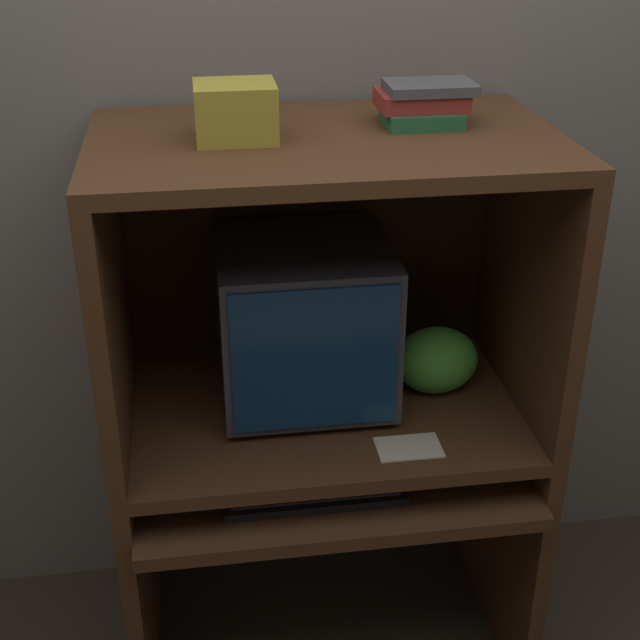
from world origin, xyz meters
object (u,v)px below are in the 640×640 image
at_px(book_stack, 423,103).
at_px(crt_monitor, 304,321).
at_px(storage_box, 235,112).
at_px(snack_bag, 436,360).
at_px(keyboard, 313,488).
at_px(mouse, 433,476).

bearing_deg(book_stack, crt_monitor, 178.99).
distance_m(crt_monitor, storage_box, 0.57).
bearing_deg(snack_bag, book_stack, 162.18).
distance_m(keyboard, book_stack, 0.94).
height_order(snack_bag, book_stack, book_stack).
bearing_deg(snack_bag, storage_box, -175.05).
bearing_deg(book_stack, storage_box, -171.56).
bearing_deg(keyboard, mouse, -0.09).
xyz_separation_m(keyboard, snack_bag, (0.35, 0.23, 0.19)).
xyz_separation_m(snack_bag, storage_box, (-0.49, -0.04, 0.67)).
xyz_separation_m(crt_monitor, snack_bag, (0.34, -0.03, -0.13)).
relative_size(crt_monitor, keyboard, 0.97).
xyz_separation_m(keyboard, book_stack, (0.29, 0.25, 0.85)).
height_order(mouse, snack_bag, snack_bag).
height_order(keyboard, book_stack, book_stack).
height_order(book_stack, storage_box, storage_box).
distance_m(snack_bag, book_stack, 0.66).
distance_m(keyboard, mouse, 0.30).
distance_m(snack_bag, storage_box, 0.83).
bearing_deg(storage_box, snack_bag, 4.95).
relative_size(keyboard, mouse, 6.19).
bearing_deg(crt_monitor, storage_box, -155.66).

